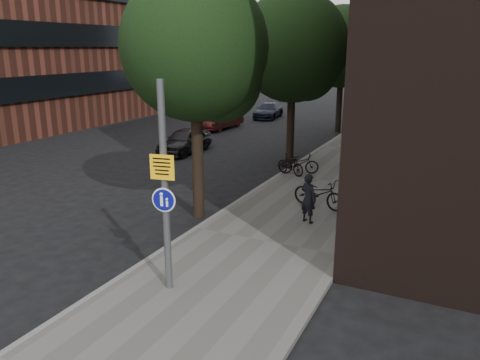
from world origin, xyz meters
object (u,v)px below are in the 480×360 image
Objects in this scene: pedestrian at (308,198)px; parked_bike_facade_near at (319,193)px; signpost at (165,189)px; parked_car_near at (185,141)px.

pedestrian reaches higher than parked_bike_facade_near.
pedestrian is at bearing 62.76° from signpost.
signpost reaches higher than parked_bike_facade_near.
parked_bike_facade_near is at bearing -33.62° from parked_car_near.
parked_car_near is at bearing 70.08° from parked_bike_facade_near.
parked_car_near is (-7.45, 12.38, -1.79)m from signpost.
pedestrian is at bearing -163.33° from parked_bike_facade_near.
signpost is 7.10m from parked_bike_facade_near.
signpost reaches higher than pedestrian.
signpost reaches higher than parked_car_near.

